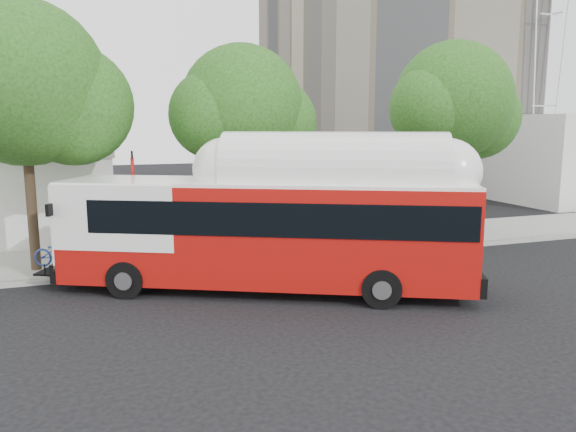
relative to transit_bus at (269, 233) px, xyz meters
name	(u,v)px	position (x,y,z in m)	size (l,w,h in m)	color
ground	(320,291)	(1.59, -0.56, -1.95)	(120.00, 120.00, 0.00)	black
sidewalk	(263,247)	(1.59, 5.94, -1.87)	(60.00, 5.00, 0.15)	gray
curb_strip	(282,261)	(1.59, 3.34, -1.87)	(60.00, 0.30, 0.15)	gray
red_curb_segment	(207,267)	(-1.41, 3.34, -1.87)	(10.00, 0.32, 0.16)	maroon
street_tree_left	(38,90)	(-6.94, 5.00, 4.66)	(6.67, 5.80, 9.74)	#2D2116
street_tree_mid	(251,112)	(1.00, 5.50, 3.96)	(5.75, 5.00, 8.62)	#2D2116
street_tree_right	(460,105)	(11.03, 5.30, 4.31)	(6.21, 5.40, 9.18)	#2D2116
transit_bus	(269,233)	(0.00, 0.00, 0.00)	(13.70, 8.41, 4.17)	#A10F0B
signal_pole	(134,210)	(-3.89, 4.03, 0.34)	(0.13, 0.42, 4.46)	red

